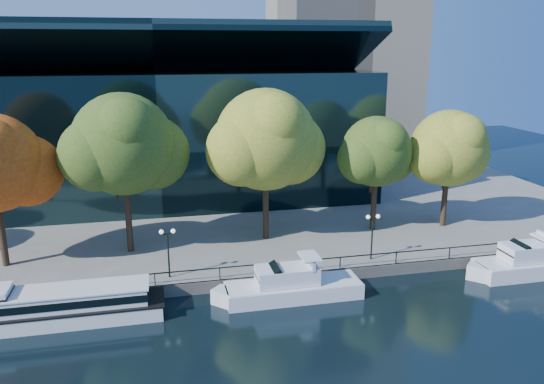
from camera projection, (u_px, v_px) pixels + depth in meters
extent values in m
plane|color=black|center=(226.00, 310.00, 39.02)|extent=(160.00, 160.00, 0.00)
cube|color=slate|center=(190.00, 183.00, 73.25)|extent=(90.00, 67.00, 1.00)
cube|color=#47443F|center=(220.00, 286.00, 41.76)|extent=(90.00, 0.25, 1.00)
cube|color=black|center=(220.00, 268.00, 41.57)|extent=(88.20, 0.08, 0.08)
cube|color=black|center=(220.00, 274.00, 41.70)|extent=(0.07, 0.07, 0.90)
cube|color=black|center=(158.00, 136.00, 66.20)|extent=(50.00, 24.00, 16.00)
cube|color=black|center=(154.00, 58.00, 59.92)|extent=(50.00, 17.14, 7.86)
cube|color=silver|center=(63.00, 314.00, 37.31)|extent=(13.74, 3.34, 1.08)
cube|color=black|center=(62.00, 307.00, 37.17)|extent=(14.02, 3.40, 0.12)
cube|color=silver|center=(69.00, 298.00, 37.11)|extent=(10.72, 2.74, 1.18)
cube|color=black|center=(69.00, 297.00, 37.09)|extent=(10.86, 2.80, 0.54)
cube|color=silver|center=(68.00, 290.00, 36.94)|extent=(10.99, 2.87, 0.10)
cube|color=silver|center=(293.00, 290.00, 40.77)|extent=(10.46, 2.99, 1.20)
cube|color=silver|center=(226.00, 297.00, 39.68)|extent=(2.29, 2.29, 1.20)
cube|color=silver|center=(294.00, 283.00, 40.61)|extent=(10.25, 2.93, 0.08)
cube|color=silver|center=(287.00, 275.00, 40.31)|extent=(4.71, 2.24, 1.29)
cube|color=black|center=(270.00, 275.00, 40.00)|extent=(2.06, 2.15, 1.63)
cube|color=silver|center=(310.00, 261.00, 40.43)|extent=(0.25, 2.33, 0.80)
cube|color=silver|center=(310.00, 257.00, 40.33)|extent=(1.39, 2.33, 0.15)
cube|color=silver|center=(531.00, 267.00, 44.97)|extent=(9.64, 3.00, 1.29)
cube|color=silver|center=(480.00, 272.00, 43.96)|extent=(2.36, 2.36, 1.29)
cube|color=silver|center=(532.00, 260.00, 44.79)|extent=(9.45, 2.94, 0.09)
cube|color=silver|center=(528.00, 252.00, 44.48)|extent=(4.34, 2.25, 1.39)
cube|color=black|center=(515.00, 252.00, 44.19)|extent=(1.96, 2.16, 1.62)
cylinder|color=black|center=(1.00, 226.00, 43.55)|extent=(0.56, 0.56, 7.02)
cylinder|color=black|center=(4.00, 192.00, 43.12)|extent=(1.14, 1.71, 3.52)
sphere|color=#AB300D|center=(26.00, 171.00, 44.02)|extent=(5.99, 5.99, 5.99)
cylinder|color=black|center=(128.00, 210.00, 46.61)|extent=(0.56, 0.56, 7.77)
cylinder|color=black|center=(131.00, 175.00, 46.10)|extent=(1.22, 1.86, 3.88)
cylinder|color=black|center=(121.00, 180.00, 45.51)|extent=(1.12, 1.27, 3.47)
sphere|color=#334D18|center=(123.00, 144.00, 45.07)|extent=(8.77, 8.77, 8.77)
sphere|color=#334D18|center=(153.00, 153.00, 47.10)|extent=(6.58, 6.58, 6.58)
sphere|color=#334D18|center=(96.00, 155.00, 43.96)|extent=(6.14, 6.14, 6.14)
sphere|color=#334D18|center=(126.00, 129.00, 43.10)|extent=(5.26, 5.26, 5.26)
cylinder|color=black|center=(266.00, 200.00, 49.94)|extent=(0.56, 0.56, 7.62)
cylinder|color=black|center=(270.00, 168.00, 49.45)|extent=(1.21, 1.83, 3.81)
cylinder|color=black|center=(262.00, 172.00, 48.86)|extent=(1.11, 1.25, 3.40)
sphere|color=olive|center=(265.00, 140.00, 48.44)|extent=(9.36, 9.36, 9.36)
sphere|color=olive|center=(289.00, 148.00, 50.61)|extent=(7.02, 7.02, 7.02)
sphere|color=olive|center=(242.00, 150.00, 47.25)|extent=(6.55, 6.55, 6.55)
sphere|color=olive|center=(275.00, 124.00, 46.34)|extent=(5.61, 5.61, 5.61)
cylinder|color=black|center=(374.00, 199.00, 52.55)|extent=(0.56, 0.56, 6.34)
cylinder|color=black|center=(379.00, 173.00, 52.19)|extent=(1.06, 1.58, 3.19)
cylinder|color=black|center=(372.00, 177.00, 51.59)|extent=(0.98, 1.10, 2.85)
sphere|color=#334D18|center=(376.00, 151.00, 51.29)|extent=(6.86, 6.86, 6.86)
sphere|color=#334D18|center=(389.00, 157.00, 52.89)|extent=(5.15, 5.15, 5.15)
sphere|color=#334D18|center=(362.00, 159.00, 50.42)|extent=(4.81, 4.81, 4.81)
sphere|color=#334D18|center=(386.00, 141.00, 49.76)|extent=(4.12, 4.12, 4.12)
cylinder|color=black|center=(445.00, 195.00, 53.63)|extent=(0.56, 0.56, 6.43)
cylinder|color=black|center=(450.00, 170.00, 53.26)|extent=(1.07, 1.59, 3.23)
cylinder|color=black|center=(445.00, 174.00, 52.66)|extent=(0.99, 1.11, 2.89)
sphere|color=olive|center=(449.00, 148.00, 52.36)|extent=(7.60, 7.60, 7.60)
sphere|color=olive|center=(461.00, 155.00, 54.12)|extent=(5.70, 5.70, 5.70)
sphere|color=olive|center=(435.00, 156.00, 51.39)|extent=(5.32, 5.32, 5.32)
sphere|color=olive|center=(462.00, 137.00, 50.66)|extent=(4.56, 4.56, 4.56)
cylinder|color=black|center=(169.00, 256.00, 41.71)|extent=(0.14, 0.14, 3.60)
cube|color=black|center=(167.00, 234.00, 41.22)|extent=(0.90, 0.06, 0.06)
sphere|color=white|center=(161.00, 232.00, 41.07)|extent=(0.36, 0.36, 0.36)
sphere|color=white|center=(173.00, 231.00, 41.26)|extent=(0.36, 0.36, 0.36)
cylinder|color=black|center=(372.00, 239.00, 45.30)|extent=(0.14, 0.14, 3.60)
cube|color=black|center=(373.00, 219.00, 44.81)|extent=(0.90, 0.06, 0.06)
sphere|color=white|center=(368.00, 217.00, 44.67)|extent=(0.36, 0.36, 0.36)
sphere|color=white|center=(378.00, 216.00, 44.85)|extent=(0.36, 0.36, 0.36)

